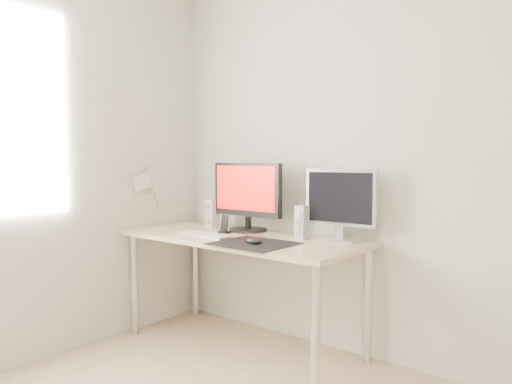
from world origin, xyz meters
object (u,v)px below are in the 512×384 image
Objects in this scene: desk at (242,248)px; keyboard at (204,235)px; speaker_right at (302,222)px; main_monitor at (247,194)px; mouse at (254,241)px; phone_dock at (225,227)px; speaker_left at (212,213)px; second_monitor at (341,201)px.

desk is 0.26m from keyboard.
speaker_right is 0.49× the size of keyboard.
mouse is at bearing -45.80° from main_monitor.
mouse is 0.99× the size of phone_dock.
second_monitor is at bearing 4.18° from speaker_left.
desk is 7.65× the size of speaker_right.
speaker_right is (0.10, 0.35, 0.08)m from mouse.
desk is (-0.26, 0.20, -0.10)m from mouse.
phone_dock is at bearing -165.68° from second_monitor.
mouse is 0.28× the size of keyboard.
speaker_left is 0.77m from speaker_right.
phone_dock is (-0.76, -0.20, -0.20)m from second_monitor.
mouse is 0.58× the size of speaker_left.
speaker_right is at bearing -163.20° from second_monitor.
speaker_left is 0.27m from phone_dock.
main_monitor reaches higher than second_monitor.
second_monitor reaches higher than mouse.
phone_dock is at bearing -166.77° from speaker_right.
second_monitor is 3.73× the size of phone_dock.
main_monitor is 4.54× the size of phone_dock.
phone_dock reaches higher than keyboard.
main_monitor reaches higher than keyboard.
mouse is at bearing -6.35° from keyboard.
keyboard is at bearing -151.54° from speaker_right.
keyboard is (-0.46, 0.05, -0.02)m from mouse.
keyboard is (-0.09, -0.33, -0.25)m from main_monitor.
main_monitor is 0.42m from keyboard.
speaker_left reaches higher than keyboard.
speaker_left is at bearing -179.76° from speaker_right.
main_monitor is at bearing 65.83° from phone_dock.
mouse is 0.35m from desk.
phone_dock is (0.02, 0.17, 0.03)m from keyboard.
second_monitor is at bearing 14.32° from phone_dock.
speaker_left is at bearing -174.30° from main_monitor.
speaker_right is at bearing -3.32° from main_monitor.
speaker_left reaches higher than mouse.
main_monitor reaches higher than speaker_right.
mouse is 0.46m from keyboard.
speaker_left is 1.72× the size of phone_dock.
mouse is 0.58m from second_monitor.
second_monitor is 0.90m from keyboard.
phone_dock is (-0.07, -0.15, -0.22)m from main_monitor.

